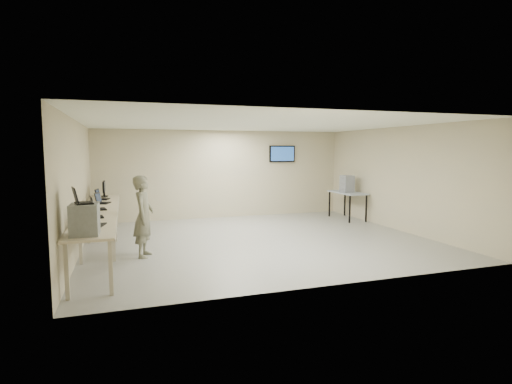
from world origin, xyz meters
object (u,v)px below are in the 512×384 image
object	(u,v)px
equipment_box	(85,219)
side_table	(347,194)
soldier	(144,216)
workbench	(100,214)

from	to	relation	value
equipment_box	side_table	world-z (taller)	equipment_box
equipment_box	soldier	bearing A→B (deg)	65.57
equipment_box	side_table	distance (m)	8.54
workbench	soldier	xyz separation A→B (m)	(0.87, -0.71, 0.01)
workbench	equipment_box	xyz separation A→B (m)	(-0.06, -2.61, 0.31)
equipment_box	soldier	distance (m)	2.14
soldier	side_table	xyz separation A→B (m)	(6.31, 2.61, -0.04)
soldier	side_table	world-z (taller)	soldier
soldier	workbench	bearing A→B (deg)	66.52
side_table	workbench	bearing A→B (deg)	-165.20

